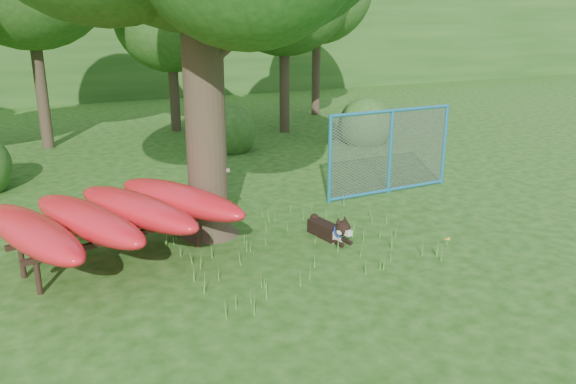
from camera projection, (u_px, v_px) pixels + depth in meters
name	position (u px, v px, depth m)	size (l,w,h in m)	color
ground	(310.00, 272.00, 9.11)	(80.00, 80.00, 0.00)	#19440D
wooden_post	(220.00, 196.00, 10.42)	(0.41, 0.15, 1.49)	#675E4D
kayak_rack	(112.00, 214.00, 9.26)	(4.32, 3.86, 1.10)	black
husky_dog	(331.00, 230.00, 10.41)	(0.41, 1.23, 0.54)	black
fence_section	(390.00, 151.00, 13.04)	(3.40, 0.16, 3.31)	#288BBF
wildflower_clump	(448.00, 240.00, 9.99)	(0.10, 0.10, 0.21)	#41802A
bg_tree_c	(170.00, 15.00, 19.66)	(4.00, 4.00, 6.12)	#34291C
shrub_right	(365.00, 143.00, 18.74)	(1.80, 1.80, 1.80)	#24501A
shrub_mid	(228.00, 150.00, 17.66)	(1.80, 1.80, 1.80)	#24501A
wooded_hillside	(75.00, 38.00, 32.15)	(80.00, 12.00, 6.00)	#24501A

